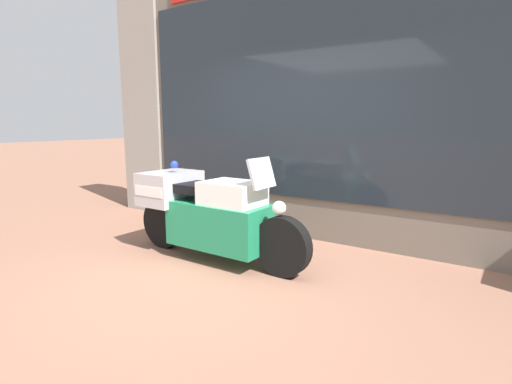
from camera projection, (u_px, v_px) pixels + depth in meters
name	position (u px, v px, depth m)	size (l,w,h in m)	color
ground_plane	(211.00, 280.00, 3.90)	(60.00, 60.00, 0.00)	#8E604C
shop_building	(279.00, 99.00, 5.45)	(6.85, 0.55, 3.66)	#6B6056
window_display	(330.00, 205.00, 5.29)	(5.53, 0.30, 1.79)	slate
paramedic_motorcycle	(208.00, 211.00, 4.46)	(2.29, 0.68, 1.17)	black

